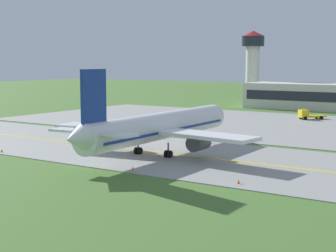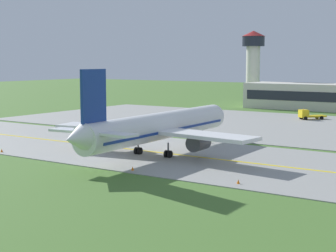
{
  "view_description": "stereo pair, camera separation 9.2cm",
  "coord_description": "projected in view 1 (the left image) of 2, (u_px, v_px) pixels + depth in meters",
  "views": [
    {
      "loc": [
        44.11,
        -64.73,
        13.64
      ],
      "look_at": [
        0.23,
        1.3,
        4.0
      ],
      "focal_mm": 57.09,
      "sensor_mm": 36.0,
      "label": 1
    },
    {
      "loc": [
        44.19,
        -64.68,
        13.64
      ],
      "look_at": [
        0.23,
        1.3,
        4.0
      ],
      "focal_mm": 57.09,
      "sensor_mm": 36.0,
      "label": 2
    }
  ],
  "objects": [
    {
      "name": "control_tower",
      "position": [
        253.0,
        59.0,
        172.59
      ],
      "size": [
        7.6,
        7.6,
        23.4
      ],
      "color": "silver",
      "rests_on": "ground"
    },
    {
      "name": "traffic_cone_near_edge",
      "position": [
        133.0,
        169.0,
        66.56
      ],
      "size": [
        0.44,
        0.44,
        0.6
      ],
      "primitive_type": "cone",
      "color": "orange",
      "rests_on": "ground"
    },
    {
      "name": "apron_pad",
      "position": [
        318.0,
        128.0,
        108.62
      ],
      "size": [
        140.0,
        52.0,
        0.1
      ],
      "primitive_type": "cube",
      "color": "gray",
      "rests_on": "ground"
    },
    {
      "name": "ground_plane",
      "position": [
        162.0,
        153.0,
        79.4
      ],
      "size": [
        500.0,
        500.0,
        0.0
      ],
      "primitive_type": "plane",
      "color": "#47702D"
    },
    {
      "name": "taxiway_centreline",
      "position": [
        162.0,
        153.0,
        79.39
      ],
      "size": [
        220.0,
        0.6,
        0.01
      ],
      "primitive_type": "cube",
      "color": "yellow",
      "rests_on": "taxiway_strip"
    },
    {
      "name": "taxiway_strip",
      "position": [
        162.0,
        153.0,
        79.4
      ],
      "size": [
        240.0,
        28.0,
        0.1
      ],
      "primitive_type": "cube",
      "color": "gray",
      "rests_on": "ground"
    },
    {
      "name": "service_truck_baggage",
      "position": [
        308.0,
        115.0,
        124.97
      ],
      "size": [
        5.77,
        6.16,
        2.59
      ],
      "color": "yellow",
      "rests_on": "ground"
    },
    {
      "name": "airplane_lead",
      "position": [
        159.0,
        127.0,
        77.79
      ],
      "size": [
        32.51,
        39.58,
        12.7
      ],
      "color": "white",
      "rests_on": "ground"
    },
    {
      "name": "traffic_cone_mid_edge",
      "position": [
        238.0,
        182.0,
        59.35
      ],
      "size": [
        0.44,
        0.44,
        0.6
      ],
      "primitive_type": "cone",
      "color": "orange",
      "rests_on": "ground"
    },
    {
      "name": "traffic_cone_far_edge",
      "position": [
        2.0,
        151.0,
        79.97
      ],
      "size": [
        0.44,
        0.44,
        0.6
      ],
      "primitive_type": "cone",
      "color": "orange",
      "rests_on": "ground"
    }
  ]
}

